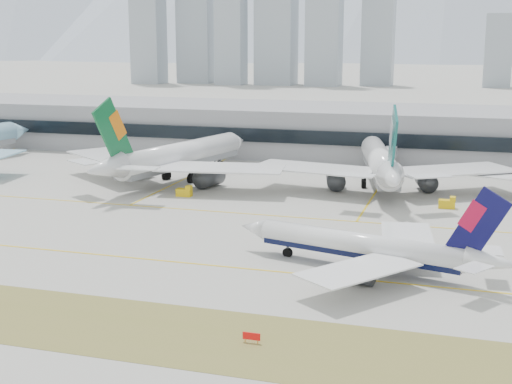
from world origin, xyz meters
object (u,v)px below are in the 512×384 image
(widebody_eva, at_px, (176,158))
(taxiing_airliner, at_px, (369,248))
(widebody_cathay, at_px, (381,164))
(terminal, at_px, (314,130))

(widebody_eva, bearing_deg, taxiing_airliner, -121.38)
(widebody_cathay, relative_size, terminal, 0.23)
(terminal, bearing_deg, widebody_cathay, -61.60)
(widebody_eva, xyz_separation_m, terminal, (23.75, 57.24, 1.22))
(widebody_cathay, distance_m, terminal, 58.08)
(widebody_eva, height_order, terminal, widebody_eva)
(taxiing_airliner, bearing_deg, widebody_eva, -30.80)
(terminal, bearing_deg, widebody_eva, -112.53)
(widebody_cathay, bearing_deg, terminal, 15.93)
(taxiing_airliner, xyz_separation_m, widebody_eva, (-57.45, 57.83, 2.51))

